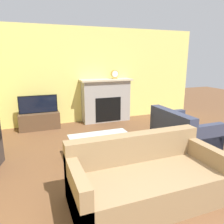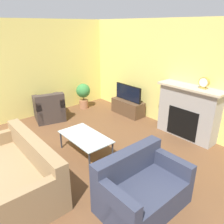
{
  "view_description": "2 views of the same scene",
  "coord_description": "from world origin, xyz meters",
  "px_view_note": "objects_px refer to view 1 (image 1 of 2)",
  "views": [
    {
      "loc": [
        -1.06,
        -1.25,
        1.85
      ],
      "look_at": [
        0.55,
        2.95,
        0.73
      ],
      "focal_mm": 35.0,
      "sensor_mm": 36.0,
      "label": 1
    },
    {
      "loc": [
        3.52,
        0.27,
        2.55
      ],
      "look_at": [
        0.37,
        2.97,
        0.88
      ],
      "focal_mm": 35.0,
      "sensor_mm": 36.0,
      "label": 2
    }
  ],
  "objects_px": {
    "tv": "(38,104)",
    "couch_loveseat": "(182,134)",
    "coffee_table": "(101,138)",
    "couch_sectional": "(145,180)",
    "mantel_clock": "(115,74)"
  },
  "relations": [
    {
      "from": "coffee_table",
      "to": "couch_loveseat",
      "type": "bearing_deg",
      "value": -5.94
    },
    {
      "from": "couch_loveseat",
      "to": "coffee_table",
      "type": "distance_m",
      "value": 1.73
    },
    {
      "from": "couch_sectional",
      "to": "couch_loveseat",
      "type": "relative_size",
      "value": 1.54
    },
    {
      "from": "tv",
      "to": "couch_loveseat",
      "type": "bearing_deg",
      "value": -41.37
    },
    {
      "from": "tv",
      "to": "couch_sectional",
      "type": "relative_size",
      "value": 0.49
    },
    {
      "from": "tv",
      "to": "coffee_table",
      "type": "distance_m",
      "value": 2.44
    },
    {
      "from": "tv",
      "to": "couch_sectional",
      "type": "height_order",
      "value": "tv"
    },
    {
      "from": "couch_sectional",
      "to": "couch_loveseat",
      "type": "bearing_deg",
      "value": 38.6
    },
    {
      "from": "mantel_clock",
      "to": "couch_loveseat",
      "type": "bearing_deg",
      "value": -78.09
    },
    {
      "from": "tv",
      "to": "couch_loveseat",
      "type": "distance_m",
      "value": 3.64
    },
    {
      "from": "couch_sectional",
      "to": "mantel_clock",
      "type": "xyz_separation_m",
      "value": [
        1.05,
        3.74,
        1.1
      ]
    },
    {
      "from": "coffee_table",
      "to": "tv",
      "type": "bearing_deg",
      "value": 114.23
    },
    {
      "from": "mantel_clock",
      "to": "tv",
      "type": "bearing_deg",
      "value": -177.49
    },
    {
      "from": "tv",
      "to": "mantel_clock",
      "type": "height_order",
      "value": "mantel_clock"
    },
    {
      "from": "tv",
      "to": "coffee_table",
      "type": "xyz_separation_m",
      "value": [
        1.0,
        -2.21,
        -0.29
      ]
    }
  ]
}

